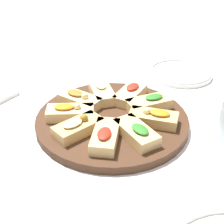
# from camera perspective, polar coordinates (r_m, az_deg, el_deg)

# --- Properties ---
(ground_plane) EXTENTS (3.00, 3.00, 0.00)m
(ground_plane) POSITION_cam_1_polar(r_m,az_deg,el_deg) (0.70, 0.00, -2.11)
(ground_plane) COLOR white
(serving_board) EXTENTS (0.34, 0.34, 0.02)m
(serving_board) POSITION_cam_1_polar(r_m,az_deg,el_deg) (0.69, 0.00, -1.47)
(serving_board) COLOR #422819
(serving_board) RESTS_ON ground_plane
(focaccia_slice_0) EXTENTS (0.09, 0.11, 0.03)m
(focaccia_slice_0) POSITION_cam_1_polar(r_m,az_deg,el_deg) (0.75, 3.37, 3.29)
(focaccia_slice_0) COLOR #E5C689
(focaccia_slice_0) RESTS_ON serving_board
(focaccia_slice_1) EXTENTS (0.11, 0.08, 0.03)m
(focaccia_slice_1) POSITION_cam_1_polar(r_m,az_deg,el_deg) (0.76, -1.85, 3.58)
(focaccia_slice_1) COLOR #E5C689
(focaccia_slice_1) RESTS_ON serving_board
(focaccia_slice_2) EXTENTS (0.11, 0.08, 0.04)m
(focaccia_slice_2) POSITION_cam_1_polar(r_m,az_deg,el_deg) (0.73, -5.94, 2.25)
(focaccia_slice_2) COLOR #E5C689
(focaccia_slice_2) RESTS_ON serving_board
(focaccia_slice_3) EXTENTS (0.09, 0.11, 0.04)m
(focaccia_slice_3) POSITION_cam_1_polar(r_m,az_deg,el_deg) (0.68, -7.68, -0.04)
(focaccia_slice_3) COLOR #E5C689
(focaccia_slice_3) RESTS_ON serving_board
(focaccia_slice_4) EXTENTS (0.06, 0.11, 0.04)m
(focaccia_slice_4) POSITION_cam_1_polar(r_m,az_deg,el_deg) (0.63, -6.21, -2.74)
(focaccia_slice_4) COLOR tan
(focaccia_slice_4) RESTS_ON serving_board
(focaccia_slice_5) EXTENTS (0.11, 0.10, 0.03)m
(focaccia_slice_5) POSITION_cam_1_polar(r_m,az_deg,el_deg) (0.60, -1.23, -4.42)
(focaccia_slice_5) COLOR #DBB775
(focaccia_slice_5) RESTS_ON serving_board
(focaccia_slice_6) EXTENTS (0.10, 0.05, 0.03)m
(focaccia_slice_6) POSITION_cam_1_polar(r_m,az_deg,el_deg) (0.62, 4.47, -3.73)
(focaccia_slice_6) COLOR #DBB775
(focaccia_slice_6) RESTS_ON serving_board
(focaccia_slice_7) EXTENTS (0.11, 0.10, 0.04)m
(focaccia_slice_7) POSITION_cam_1_polar(r_m,az_deg,el_deg) (0.66, 7.59, -1.05)
(focaccia_slice_7) COLOR tan
(focaccia_slice_7) RESTS_ON serving_board
(focaccia_slice_8) EXTENTS (0.07, 0.11, 0.03)m
(focaccia_slice_8) POSITION_cam_1_polar(r_m,az_deg,el_deg) (0.72, 6.80, 1.58)
(focaccia_slice_8) COLOR #DBB775
(focaccia_slice_8) RESTS_ON serving_board
(plate_left) EXTENTS (0.19, 0.19, 0.02)m
(plate_left) POSITION_cam_1_polar(r_m,az_deg,el_deg) (0.94, 12.32, 7.09)
(plate_left) COLOR white
(plate_left) RESTS_ON ground_plane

